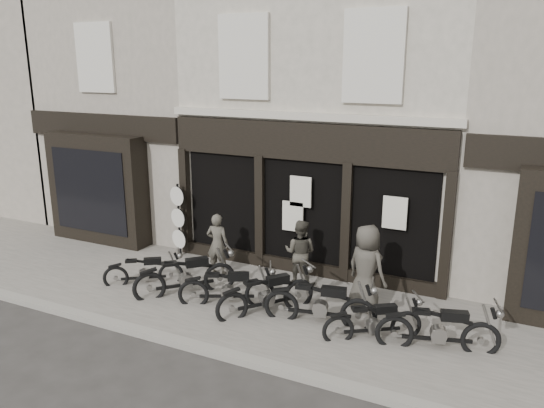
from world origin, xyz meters
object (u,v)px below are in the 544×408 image
at_px(motorcycle_2, 228,291).
at_px(motorcycle_0, 145,274).
at_px(motorcycle_3, 267,298).
at_px(advert_sign_post, 179,224).
at_px(motorcycle_6, 439,333).
at_px(motorcycle_4, 321,308).
at_px(motorcycle_5, 374,325).
at_px(motorcycle_1, 186,279).
at_px(man_left, 217,244).
at_px(man_right, 366,268).
at_px(man_centre, 300,252).

bearing_deg(motorcycle_2, motorcycle_0, 151.70).
relative_size(motorcycle_3, advert_sign_post, 0.89).
height_order(motorcycle_2, motorcycle_6, motorcycle_6).
distance_m(motorcycle_0, motorcycle_2, 2.39).
height_order(motorcycle_0, motorcycle_2, motorcycle_2).
distance_m(motorcycle_6, advert_sign_post, 7.50).
height_order(motorcycle_4, motorcycle_5, motorcycle_4).
bearing_deg(motorcycle_6, motorcycle_1, 163.47).
distance_m(motorcycle_3, motorcycle_4, 1.20).
distance_m(motorcycle_2, motorcycle_6, 4.48).
relative_size(motorcycle_2, motorcycle_4, 0.87).
xyz_separation_m(motorcycle_3, motorcycle_6, (3.53, 0.02, -0.00)).
height_order(motorcycle_1, man_left, man_left).
height_order(motorcycle_2, man_right, man_right).
height_order(motorcycle_0, motorcycle_3, motorcycle_3).
relative_size(man_left, advert_sign_post, 0.73).
height_order(motorcycle_1, advert_sign_post, advert_sign_post).
bearing_deg(advert_sign_post, motorcycle_5, -6.44).
height_order(motorcycle_3, man_centre, man_centre).
bearing_deg(motorcycle_6, motorcycle_3, 164.00).
relative_size(motorcycle_0, motorcycle_1, 0.87).
xyz_separation_m(man_centre, advert_sign_post, (-3.73, 0.34, 0.12)).
bearing_deg(motorcycle_2, motorcycle_4, -23.91).
xyz_separation_m(motorcycle_2, man_left, (-1.11, 1.40, 0.49)).
bearing_deg(motorcycle_6, man_left, 150.13).
distance_m(motorcycle_5, motorcycle_6, 1.20).
bearing_deg(motorcycle_2, motorcycle_6, -25.12).
xyz_separation_m(motorcycle_0, motorcycle_6, (6.86, -0.05, 0.07)).
relative_size(motorcycle_2, man_centre, 1.25).
bearing_deg(motorcycle_4, motorcycle_3, 170.61).
xyz_separation_m(motorcycle_0, man_right, (5.17, 0.93, 0.71)).
bearing_deg(motorcycle_3, advert_sign_post, 100.58).
bearing_deg(man_left, motorcycle_0, 37.02).
distance_m(motorcycle_2, advert_sign_post, 3.46).
xyz_separation_m(motorcycle_1, motorcycle_4, (3.29, -0.00, -0.01)).
xyz_separation_m(motorcycle_2, motorcycle_3, (0.94, 0.03, 0.02)).
distance_m(motorcycle_0, man_centre, 3.78).
bearing_deg(motorcycle_6, motorcycle_0, 163.24).
bearing_deg(motorcycle_6, man_centre, 138.45).
distance_m(motorcycle_6, man_right, 2.06).
xyz_separation_m(motorcycle_0, motorcycle_5, (5.67, -0.16, 0.02)).
height_order(motorcycle_5, man_right, man_right).
bearing_deg(motorcycle_3, motorcycle_0, 127.95).
distance_m(motorcycle_2, motorcycle_3, 0.94).
bearing_deg(motorcycle_0, motorcycle_2, -38.11).
bearing_deg(advert_sign_post, motorcycle_1, -38.37).
distance_m(motorcycle_1, man_left, 1.40).
bearing_deg(motorcycle_4, man_centre, 114.05).
xyz_separation_m(motorcycle_5, advert_sign_post, (-6.01, 2.10, 0.66)).
height_order(motorcycle_0, motorcycle_4, motorcycle_4).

